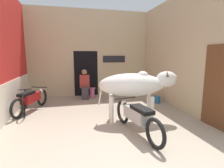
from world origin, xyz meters
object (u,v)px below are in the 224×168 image
at_px(cow, 136,85).
at_px(motorcycle_far, 31,99).
at_px(plastic_stool, 92,92).
at_px(bicycle, 25,102).
at_px(motorcycle_near, 137,116).
at_px(shopkeeper_seated, 85,83).
at_px(bucket, 157,99).

distance_m(cow, motorcycle_far, 3.48).
distance_m(motorcycle_far, plastic_stool, 2.62).
height_order(motorcycle_far, plastic_stool, motorcycle_far).
bearing_deg(bicycle, plastic_stool, 32.24).
bearing_deg(motorcycle_near, bicycle, 141.56).
distance_m(motorcycle_far, shopkeeper_seated, 2.26).
bearing_deg(motorcycle_far, cow, -27.66).
height_order(cow, motorcycle_near, cow).
bearing_deg(shopkeeper_seated, motorcycle_near, -76.26).
xyz_separation_m(cow, bicycle, (-3.21, 1.53, -0.68)).
relative_size(motorcycle_near, bicycle, 1.20).
height_order(motorcycle_near, shopkeeper_seated, shopkeeper_seated).
bearing_deg(shopkeeper_seated, cow, -67.61).
bearing_deg(shopkeeper_seated, bicycle, -147.07).
bearing_deg(bucket, shopkeeper_seated, 154.78).
xyz_separation_m(motorcycle_near, shopkeeper_seated, (-0.89, 3.64, 0.23)).
relative_size(motorcycle_near, bucket, 7.92).
bearing_deg(cow, motorcycle_far, 152.34).
bearing_deg(plastic_stool, motorcycle_near, -81.59).
bearing_deg(plastic_stool, shopkeeper_seated, -152.34).
bearing_deg(cow, shopkeeper_seated, 112.39).
bearing_deg(motorcycle_far, plastic_stool, 33.04).
height_order(shopkeeper_seated, plastic_stool, shopkeeper_seated).
height_order(motorcycle_far, bucket, motorcycle_far).
height_order(motorcycle_far, bicycle, motorcycle_far).
bearing_deg(cow, motorcycle_near, -109.53).
distance_m(motorcycle_near, plastic_stool, 3.86).
relative_size(cow, motorcycle_far, 1.18).
height_order(cow, plastic_stool, cow).
xyz_separation_m(cow, motorcycle_far, (-3.04, 1.59, -0.61)).
xyz_separation_m(cow, shopkeeper_seated, (-1.17, 2.84, -0.37)).
xyz_separation_m(motorcycle_near, plastic_stool, (-0.56, 3.81, -0.20)).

